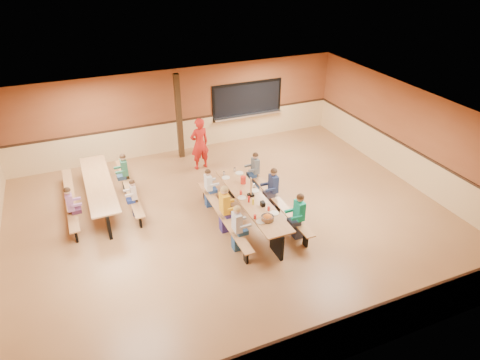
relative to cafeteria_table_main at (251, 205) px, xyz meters
name	(u,v)px	position (x,y,z in m)	size (l,w,h in m)	color
ground	(233,220)	(-0.47, 0.21, -0.53)	(12.00, 12.00, 0.00)	brown
room_envelope	(232,199)	(-0.47, 0.21, 0.16)	(12.04, 10.04, 3.02)	brown
kitchen_pass_through	(247,102)	(2.13, 5.17, 0.96)	(2.78, 0.28, 1.38)	black
structural_post	(179,117)	(-0.67, 4.61, 0.97)	(0.18, 0.18, 3.00)	black
cafeteria_table_main	(251,205)	(0.00, 0.00, 0.00)	(1.91, 3.70, 0.74)	#AC7444
cafeteria_table_second	(100,189)	(-3.71, 2.46, 0.00)	(1.91, 3.70, 0.74)	#AC7444
seated_child_white_left	(237,228)	(-0.83, -0.99, 0.11)	(0.39, 0.32, 1.26)	#B9BABF
seated_adult_yellow	(225,209)	(-0.83, -0.14, 0.15)	(0.44, 0.36, 1.35)	gold
seated_child_grey_left	(208,188)	(-0.83, 1.17, 0.07)	(0.36, 0.29, 1.19)	silver
seated_child_teal_right	(299,216)	(0.83, -1.14, 0.12)	(0.41, 0.34, 1.29)	#0F9977
seated_child_navy_right	(273,189)	(0.83, 0.32, 0.12)	(0.41, 0.33, 1.29)	navy
seated_child_char_right	(255,171)	(0.83, 1.55, 0.08)	(0.37, 0.31, 1.22)	#555B5F
seated_child_purple_sec	(71,208)	(-4.54, 1.59, 0.08)	(0.37, 0.31, 1.22)	#9C6191
seated_child_green_sec	(125,173)	(-2.89, 2.97, 0.09)	(0.38, 0.31, 1.23)	#2F7151
seated_child_tan_sec	(134,198)	(-2.89, 1.53, 0.03)	(0.32, 0.26, 1.12)	beige
standing_woman	(200,144)	(-0.31, 3.52, 0.37)	(0.66, 0.43, 1.80)	red
punch_pitcher	(243,180)	(0.11, 0.81, 0.32)	(0.16, 0.16, 0.22)	red
chip_bowl	(267,218)	(-0.06, -1.11, 0.29)	(0.32, 0.32, 0.15)	orange
napkin_dispenser	(263,204)	(0.11, -0.48, 0.28)	(0.10, 0.14, 0.13)	black
condiment_mustard	(253,202)	(-0.08, -0.30, 0.30)	(0.06, 0.06, 0.17)	yellow
condiment_ketchup	(249,199)	(-0.15, -0.16, 0.30)	(0.06, 0.06, 0.17)	#B2140F
table_paddle	(251,192)	(0.03, 0.10, 0.35)	(0.16, 0.16, 0.56)	black
place_settings	(251,196)	(0.00, 0.00, 0.27)	(0.65, 3.30, 0.11)	beige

